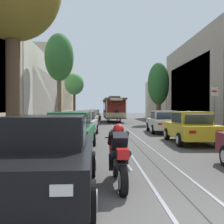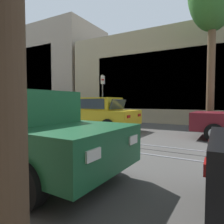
# 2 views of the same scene
# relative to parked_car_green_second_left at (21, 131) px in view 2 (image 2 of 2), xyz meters

# --- Properties ---
(building_facade_right) EXTENTS (5.66, 47.93, 8.41)m
(building_facade_right) POSITION_rel_parked_car_green_second_left_xyz_m (12.24, 15.51, 2.85)
(building_facade_right) COLOR tan
(building_facade_right) RESTS_ON ground
(parked_car_green_second_left) EXTENTS (2.10, 4.40, 1.58)m
(parked_car_green_second_left) POSITION_rel_parked_car_green_second_left_xyz_m (0.00, 0.00, 0.00)
(parked_car_green_second_left) COLOR #1E6038
(parked_car_green_second_left) RESTS_ON ground
(parked_car_yellow_second_right) EXTENTS (2.10, 4.41, 1.58)m
(parked_car_yellow_second_right) POSITION_rel_parked_car_green_second_left_xyz_m (5.73, 2.06, 0.00)
(parked_car_yellow_second_right) COLOR gold
(parked_car_yellow_second_right) RESTS_ON ground
(parked_car_white_mid_right) EXTENTS (2.14, 4.42, 1.58)m
(parked_car_white_mid_right) POSITION_rel_parked_car_green_second_left_xyz_m (5.69, 7.77, 0.00)
(parked_car_white_mid_right) COLOR silver
(parked_car_white_mid_right) RESTS_ON ground
(pedestrian_on_left_pavement) EXTENTS (0.55, 0.32, 1.59)m
(pedestrian_on_left_pavement) POSITION_rel_parked_car_green_second_left_xyz_m (8.82, 11.41, 0.10)
(pedestrian_on_left_pavement) COLOR black
(pedestrian_on_left_pavement) RESTS_ON ground
(street_sign_post) EXTENTS (0.36, 0.08, 2.93)m
(street_sign_post) POSITION_rel_parked_car_green_second_left_xyz_m (7.16, 2.54, 1.01)
(street_sign_post) COLOR slate
(street_sign_post) RESTS_ON ground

